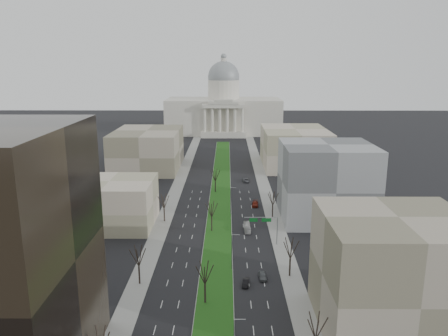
{
  "coord_description": "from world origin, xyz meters",
  "views": [
    {
      "loc": [
        2.5,
        -41.51,
        48.59
      ],
      "look_at": [
        1.41,
        110.57,
        11.93
      ],
      "focal_mm": 35.0,
      "sensor_mm": 36.0,
      "label": 1
    }
  ],
  "objects_px": {
    "car_red": "(255,204)",
    "car_grey_far": "(246,180)",
    "car_grey_near": "(263,276)",
    "box_van": "(247,227)",
    "car_black": "(246,283)"
  },
  "relations": [
    {
      "from": "car_red",
      "to": "box_van",
      "type": "height_order",
      "value": "box_van"
    },
    {
      "from": "car_grey_near",
      "to": "car_red",
      "type": "relative_size",
      "value": 0.81
    },
    {
      "from": "car_red",
      "to": "car_grey_far",
      "type": "bearing_deg",
      "value": 98.16
    },
    {
      "from": "car_grey_far",
      "to": "box_van",
      "type": "xyz_separation_m",
      "value": [
        -1.93,
        -54.63,
        0.29
      ]
    },
    {
      "from": "car_grey_near",
      "to": "car_black",
      "type": "relative_size",
      "value": 1.07
    },
    {
      "from": "car_black",
      "to": "car_red",
      "type": "height_order",
      "value": "car_red"
    },
    {
      "from": "car_black",
      "to": "box_van",
      "type": "xyz_separation_m",
      "value": [
        1.76,
        32.99,
        0.35
      ]
    },
    {
      "from": "box_van",
      "to": "car_red",
      "type": "bearing_deg",
      "value": 79.3
    },
    {
      "from": "car_red",
      "to": "box_van",
      "type": "xyz_separation_m",
      "value": [
        -3.84,
        -22.97,
        0.25
      ]
    },
    {
      "from": "car_grey_near",
      "to": "car_grey_far",
      "type": "bearing_deg",
      "value": 86.9
    },
    {
      "from": "car_grey_near",
      "to": "car_grey_far",
      "type": "distance_m",
      "value": 84.53
    },
    {
      "from": "car_red",
      "to": "car_grey_near",
      "type": "bearing_deg",
      "value": -86.98
    },
    {
      "from": "car_red",
      "to": "box_van",
      "type": "distance_m",
      "value": 23.29
    },
    {
      "from": "car_grey_near",
      "to": "car_grey_far",
      "type": "xyz_separation_m",
      "value": [
        -0.35,
        84.53,
        -0.01
      ]
    },
    {
      "from": "car_grey_near",
      "to": "box_van",
      "type": "bearing_deg",
      "value": 91.02
    }
  ]
}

